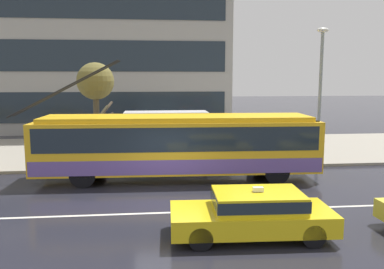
{
  "coord_description": "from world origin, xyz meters",
  "views": [
    {
      "loc": [
        -0.58,
        -13.5,
        4.31
      ],
      "look_at": [
        1.14,
        3.13,
        1.93
      ],
      "focal_mm": 36.97,
      "sensor_mm": 36.0,
      "label": 1
    }
  ],
  "objects_px": {
    "pedestrian_at_shelter": "(104,132)",
    "pedestrian_approaching_curb": "(249,129)",
    "street_tree_bare": "(96,83)",
    "bus_shelter": "(166,123)",
    "street_lamp": "(320,83)",
    "taxi_oncoming_near": "(254,212)",
    "trolleybus": "(178,144)",
    "pedestrian_walking_past": "(205,129)"
  },
  "relations": [
    {
      "from": "pedestrian_at_shelter",
      "to": "pedestrian_approaching_curb",
      "type": "distance_m",
      "value": 7.17
    },
    {
      "from": "street_tree_bare",
      "to": "pedestrian_at_shelter",
      "type": "bearing_deg",
      "value": -71.75
    },
    {
      "from": "bus_shelter",
      "to": "street_tree_bare",
      "type": "height_order",
      "value": "street_tree_bare"
    },
    {
      "from": "pedestrian_at_shelter",
      "to": "street_lamp",
      "type": "distance_m",
      "value": 10.94
    },
    {
      "from": "taxi_oncoming_near",
      "to": "pedestrian_at_shelter",
      "type": "height_order",
      "value": "pedestrian_at_shelter"
    },
    {
      "from": "pedestrian_at_shelter",
      "to": "street_tree_bare",
      "type": "bearing_deg",
      "value": 108.25
    },
    {
      "from": "trolleybus",
      "to": "pedestrian_at_shelter",
      "type": "distance_m",
      "value": 4.27
    },
    {
      "from": "pedestrian_approaching_curb",
      "to": "street_lamp",
      "type": "distance_m",
      "value": 4.22
    },
    {
      "from": "pedestrian_approaching_curb",
      "to": "street_tree_bare",
      "type": "relative_size",
      "value": 0.4
    },
    {
      "from": "pedestrian_approaching_curb",
      "to": "pedestrian_walking_past",
      "type": "relative_size",
      "value": 1.01
    },
    {
      "from": "pedestrian_approaching_curb",
      "to": "pedestrian_walking_past",
      "type": "distance_m",
      "value": 2.24
    },
    {
      "from": "trolleybus",
      "to": "street_tree_bare",
      "type": "bearing_deg",
      "value": 132.88
    },
    {
      "from": "street_lamp",
      "to": "pedestrian_at_shelter",
      "type": "bearing_deg",
      "value": 179.12
    },
    {
      "from": "taxi_oncoming_near",
      "to": "pedestrian_walking_past",
      "type": "xyz_separation_m",
      "value": [
        -0.08,
        9.42,
        1.06
      ]
    },
    {
      "from": "taxi_oncoming_near",
      "to": "pedestrian_walking_past",
      "type": "height_order",
      "value": "pedestrian_walking_past"
    },
    {
      "from": "bus_shelter",
      "to": "street_tree_bare",
      "type": "distance_m",
      "value": 4.15
    },
    {
      "from": "trolleybus",
      "to": "street_tree_bare",
      "type": "height_order",
      "value": "street_tree_bare"
    },
    {
      "from": "pedestrian_walking_past",
      "to": "street_lamp",
      "type": "relative_size",
      "value": 0.3
    },
    {
      "from": "pedestrian_approaching_curb",
      "to": "street_lamp",
      "type": "bearing_deg",
      "value": -4.68
    },
    {
      "from": "pedestrian_at_shelter",
      "to": "street_lamp",
      "type": "xyz_separation_m",
      "value": [
        10.69,
        -0.16,
        2.34
      ]
    },
    {
      "from": "trolleybus",
      "to": "taxi_oncoming_near",
      "type": "bearing_deg",
      "value": -75.89
    },
    {
      "from": "bus_shelter",
      "to": "pedestrian_walking_past",
      "type": "bearing_deg",
      "value": -27.0
    },
    {
      "from": "taxi_oncoming_near",
      "to": "street_lamp",
      "type": "height_order",
      "value": "street_lamp"
    },
    {
      "from": "trolleybus",
      "to": "bus_shelter",
      "type": "height_order",
      "value": "trolleybus"
    },
    {
      "from": "pedestrian_at_shelter",
      "to": "street_tree_bare",
      "type": "distance_m",
      "value": 2.9
    },
    {
      "from": "trolleybus",
      "to": "pedestrian_approaching_curb",
      "type": "xyz_separation_m",
      "value": [
        3.78,
        2.71,
        0.24
      ]
    },
    {
      "from": "taxi_oncoming_near",
      "to": "pedestrian_at_shelter",
      "type": "distance_m",
      "value": 10.42
    },
    {
      "from": "taxi_oncoming_near",
      "to": "street_lamp",
      "type": "xyz_separation_m",
      "value": [
        5.66,
        8.91,
        3.36
      ]
    },
    {
      "from": "street_lamp",
      "to": "street_tree_bare",
      "type": "bearing_deg",
      "value": 170.8
    },
    {
      "from": "trolleybus",
      "to": "pedestrian_walking_past",
      "type": "distance_m",
      "value": 3.33
    },
    {
      "from": "taxi_oncoming_near",
      "to": "bus_shelter",
      "type": "relative_size",
      "value": 1.04
    },
    {
      "from": "pedestrian_at_shelter",
      "to": "bus_shelter",
      "type": "bearing_deg",
      "value": 23.51
    },
    {
      "from": "street_tree_bare",
      "to": "bus_shelter",
      "type": "bearing_deg",
      "value": -5.34
    },
    {
      "from": "trolleybus",
      "to": "street_lamp",
      "type": "height_order",
      "value": "street_lamp"
    },
    {
      "from": "pedestrian_walking_past",
      "to": "street_tree_bare",
      "type": "xyz_separation_m",
      "value": [
        -5.49,
        1.31,
        2.28
      ]
    },
    {
      "from": "trolleybus",
      "to": "pedestrian_approaching_curb",
      "type": "bearing_deg",
      "value": 35.63
    },
    {
      "from": "pedestrian_walking_past",
      "to": "street_lamp",
      "type": "bearing_deg",
      "value": -5.11
    },
    {
      "from": "trolleybus",
      "to": "street_lamp",
      "type": "distance_m",
      "value": 8.1
    },
    {
      "from": "taxi_oncoming_near",
      "to": "bus_shelter",
      "type": "bearing_deg",
      "value": 100.82
    },
    {
      "from": "pedestrian_approaching_curb",
      "to": "street_tree_bare",
      "type": "distance_m",
      "value": 8.19
    },
    {
      "from": "taxi_oncoming_near",
      "to": "bus_shelter",
      "type": "height_order",
      "value": "bus_shelter"
    },
    {
      "from": "bus_shelter",
      "to": "pedestrian_walking_past",
      "type": "height_order",
      "value": "bus_shelter"
    }
  ]
}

